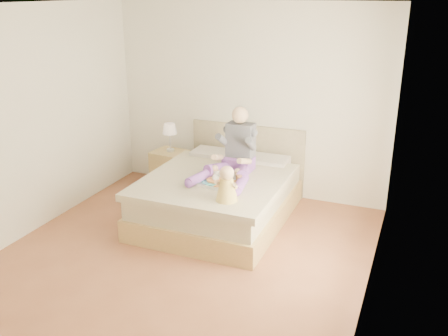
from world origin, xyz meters
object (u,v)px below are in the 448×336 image
at_px(tray, 222,182).
at_px(baby, 227,186).
at_px(nightstand, 170,170).
at_px(adult, 235,155).
at_px(bed, 221,194).

distance_m(tray, baby, 0.49).
bearing_deg(nightstand, baby, -36.03).
relative_size(nightstand, baby, 1.42).
relative_size(adult, baby, 2.55).
distance_m(adult, baby, 0.87).
distance_m(adult, tray, 0.48).
relative_size(bed, tray, 4.06).
bearing_deg(tray, nightstand, 147.75).
xyz_separation_m(bed, baby, (0.40, -0.78, 0.46)).
height_order(bed, tray, bed).
height_order(bed, adult, adult).
relative_size(nightstand, adult, 0.56).
bearing_deg(adult, bed, -158.18).
bearing_deg(bed, nightstand, 149.72).
bearing_deg(baby, tray, 118.88).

